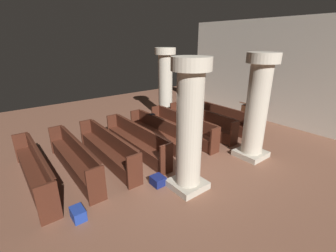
# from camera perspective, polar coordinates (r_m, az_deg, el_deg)

# --- Properties ---
(ground_plane) EXTENTS (19.20, 19.20, 0.00)m
(ground_plane) POSITION_cam_1_polar(r_m,az_deg,el_deg) (7.53, 0.67, -8.36)
(ground_plane) COLOR brown
(back_wall) EXTENTS (10.00, 0.16, 4.50)m
(back_wall) POSITION_cam_1_polar(r_m,az_deg,el_deg) (11.53, 25.56, 11.60)
(back_wall) COLOR silver
(back_wall) RESTS_ON ground
(pew_row_0) EXTENTS (3.43, 0.46, 0.93)m
(pew_row_0) POSITION_cam_1_polar(r_m,az_deg,el_deg) (10.38, 11.91, 2.38)
(pew_row_0) COLOR #4C2316
(pew_row_0) RESTS_ON ground
(pew_row_1) EXTENTS (3.43, 0.46, 0.93)m
(pew_row_1) POSITION_cam_1_polar(r_m,az_deg,el_deg) (9.66, 7.98, 1.26)
(pew_row_1) COLOR #4C2316
(pew_row_1) RESTS_ON ground
(pew_row_2) EXTENTS (3.43, 0.47, 0.93)m
(pew_row_2) POSITION_cam_1_polar(r_m,az_deg,el_deg) (8.99, 3.44, -0.04)
(pew_row_2) COLOR #4C2316
(pew_row_2) RESTS_ON ground
(pew_row_3) EXTENTS (3.43, 0.46, 0.93)m
(pew_row_3) POSITION_cam_1_polar(r_m,az_deg,el_deg) (8.39, -1.79, -1.53)
(pew_row_3) COLOR #4C2316
(pew_row_3) RESTS_ON ground
(pew_row_4) EXTENTS (3.43, 0.46, 0.93)m
(pew_row_4) POSITION_cam_1_polar(r_m,az_deg,el_deg) (7.88, -7.77, -3.22)
(pew_row_4) COLOR #4C2316
(pew_row_4) RESTS_ON ground
(pew_row_5) EXTENTS (3.43, 0.47, 0.93)m
(pew_row_5) POSITION_cam_1_polar(r_m,az_deg,el_deg) (7.48, -14.50, -5.07)
(pew_row_5) COLOR #4C2316
(pew_row_5) RESTS_ON ground
(pew_row_6) EXTENTS (3.43, 0.46, 0.93)m
(pew_row_6) POSITION_cam_1_polar(r_m,az_deg,el_deg) (7.19, -21.93, -7.02)
(pew_row_6) COLOR #4C2316
(pew_row_6) RESTS_ON ground
(pew_row_7) EXTENTS (3.43, 0.46, 0.93)m
(pew_row_7) POSITION_cam_1_polar(r_m,az_deg,el_deg) (7.04, -29.89, -8.96)
(pew_row_7) COLOR #4C2316
(pew_row_7) RESTS_ON ground
(pillar_aisle_side) EXTENTS (0.95, 0.95, 3.28)m
(pillar_aisle_side) POSITION_cam_1_polar(r_m,az_deg,el_deg) (7.67, 20.90, 4.59)
(pillar_aisle_side) COLOR #B6AD9A
(pillar_aisle_side) RESTS_ON ground
(pillar_far_side) EXTENTS (0.95, 0.95, 3.28)m
(pillar_far_side) POSITION_cam_1_polar(r_m,az_deg,el_deg) (11.21, -0.64, 10.56)
(pillar_far_side) COLOR #B6AD9A
(pillar_far_side) RESTS_ON ground
(pillar_aisle_rear) EXTENTS (0.91, 0.91, 3.28)m
(pillar_aisle_rear) POSITION_cam_1_polar(r_m,az_deg,el_deg) (5.53, 5.25, 0.09)
(pillar_aisle_rear) COLOR #B6AD9A
(pillar_aisle_rear) RESTS_ON ground
(lectern) EXTENTS (0.48, 0.45, 1.08)m
(lectern) POSITION_cam_1_polar(r_m,az_deg,el_deg) (10.85, 18.24, 2.34)
(lectern) COLOR brown
(lectern) RESTS_ON ground
(hymn_book) EXTENTS (0.15, 0.20, 0.03)m
(hymn_book) POSITION_cam_1_polar(r_m,az_deg,el_deg) (8.94, -3.85, 2.88)
(hymn_book) COLOR black
(hymn_book) RESTS_ON pew_row_3
(kneeler_box_navy) EXTENTS (0.36, 0.32, 0.24)m
(kneeler_box_navy) POSITION_cam_1_polar(r_m,az_deg,el_deg) (6.34, -2.48, -13.17)
(kneeler_box_navy) COLOR navy
(kneeler_box_navy) RESTS_ON ground
(kneeler_box_blue) EXTENTS (0.38, 0.26, 0.25)m
(kneeler_box_blue) POSITION_cam_1_polar(r_m,az_deg,el_deg) (5.66, -21.08, -19.35)
(kneeler_box_blue) COLOR navy
(kneeler_box_blue) RESTS_ON ground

